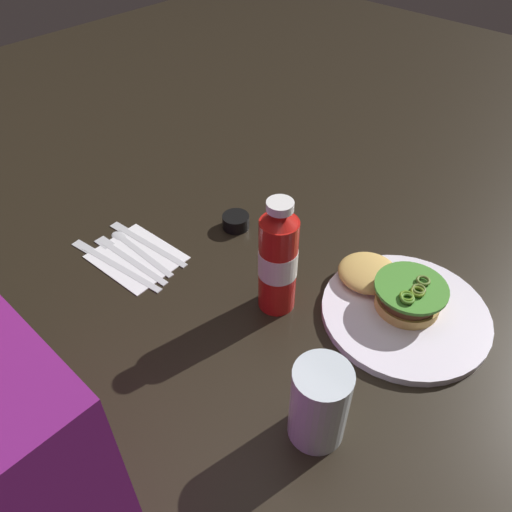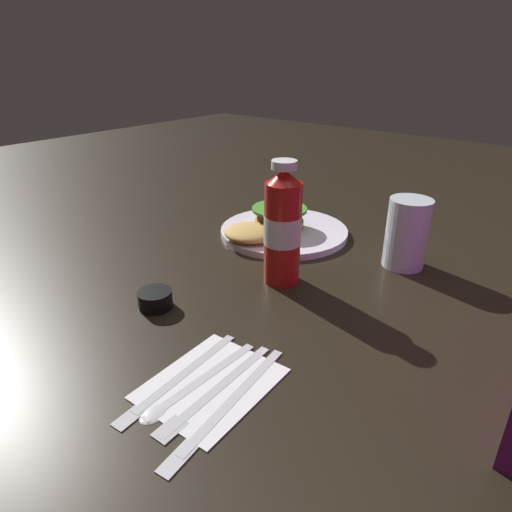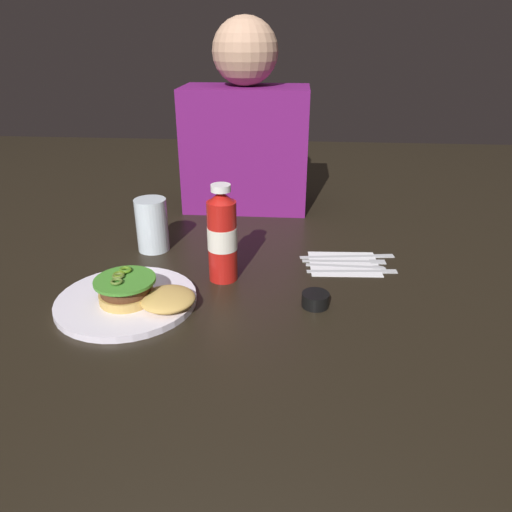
% 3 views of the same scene
% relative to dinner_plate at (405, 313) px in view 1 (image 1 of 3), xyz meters
% --- Properties ---
extents(ground_plane, '(3.00, 3.00, 0.00)m').
position_rel_dinner_plate_xyz_m(ground_plane, '(0.16, 0.06, -0.01)').
color(ground_plane, black).
extents(dinner_plate, '(0.27, 0.27, 0.01)m').
position_rel_dinner_plate_xyz_m(dinner_plate, '(0.00, 0.00, 0.00)').
color(dinner_plate, white).
rests_on(dinner_plate, ground_plane).
extents(burger_sandwich, '(0.19, 0.12, 0.05)m').
position_rel_dinner_plate_xyz_m(burger_sandwich, '(0.04, -0.01, 0.03)').
color(burger_sandwich, tan).
rests_on(burger_sandwich, dinner_plate).
extents(ketchup_bottle, '(0.06, 0.06, 0.21)m').
position_rel_dinner_plate_xyz_m(ketchup_bottle, '(0.17, 0.12, 0.09)').
color(ketchup_bottle, red).
rests_on(ketchup_bottle, ground_plane).
extents(water_glass, '(0.08, 0.08, 0.13)m').
position_rel_dinner_plate_xyz_m(water_glass, '(-0.02, 0.26, 0.06)').
color(water_glass, silver).
rests_on(water_glass, ground_plane).
extents(condiment_cup, '(0.05, 0.05, 0.03)m').
position_rel_dinner_plate_xyz_m(condiment_cup, '(0.37, 0.02, 0.01)').
color(condiment_cup, black).
rests_on(condiment_cup, ground_plane).
extents(napkin, '(0.16, 0.14, 0.00)m').
position_rel_dinner_plate_xyz_m(napkin, '(0.44, 0.21, -0.01)').
color(napkin, white).
rests_on(napkin, ground_plane).
extents(steak_knife, '(0.20, 0.03, 0.00)m').
position_rel_dinner_plate_xyz_m(steak_knife, '(0.46, 0.18, -0.00)').
color(steak_knife, silver).
rests_on(steak_knife, napkin).
extents(spoon_utensil, '(0.18, 0.03, 0.00)m').
position_rel_dinner_plate_xyz_m(spoon_utensil, '(0.47, 0.20, -0.00)').
color(spoon_utensil, silver).
rests_on(spoon_utensil, napkin).
extents(fork_utensil, '(0.19, 0.03, 0.00)m').
position_rel_dinner_plate_xyz_m(fork_utensil, '(0.45, 0.23, -0.00)').
color(fork_utensil, silver).
rests_on(fork_utensil, napkin).
extents(butter_knife, '(0.22, 0.04, 0.00)m').
position_rel_dinner_plate_xyz_m(butter_knife, '(0.46, 0.25, -0.00)').
color(butter_knife, silver).
rests_on(butter_knife, napkin).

